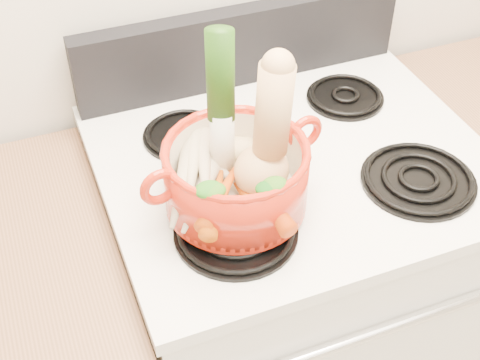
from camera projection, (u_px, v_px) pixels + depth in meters
name	position (u px, v px, depth m)	size (l,w,h in m)	color
stove_body	(284.00, 304.00, 1.69)	(0.76, 0.65, 0.92)	white
cooktop	(294.00, 161.00, 1.37)	(0.78, 0.67, 0.03)	white
control_backsplash	(241.00, 46.00, 1.51)	(0.76, 0.05, 0.18)	black
oven_handle	(367.00, 336.00, 1.24)	(0.02, 0.02, 0.60)	silver
burner_front_left	(236.00, 231.00, 1.19)	(0.22, 0.22, 0.02)	black
burner_front_right	(419.00, 179.00, 1.29)	(0.22, 0.22, 0.02)	black
burner_back_left	(184.00, 134.00, 1.40)	(0.17, 0.17, 0.02)	black
burner_back_right	(345.00, 96.00, 1.50)	(0.17, 0.17, 0.02)	black
dutch_oven	(236.00, 177.00, 1.19)	(0.26, 0.26, 0.13)	#B4220F
pot_handle_left	(160.00, 187.00, 1.10)	(0.07, 0.07, 0.02)	#B4220F
pot_handle_right	(305.00, 132.00, 1.21)	(0.07, 0.07, 0.02)	#B4220F
squash	(263.00, 133.00, 1.13)	(0.11, 0.11, 0.26)	#DDAD71
leek	(222.00, 107.00, 1.14)	(0.05, 0.05, 0.31)	silver
ginger	(234.00, 150.00, 1.27)	(0.08, 0.06, 0.05)	tan
parsnip_0	(197.00, 180.00, 1.21)	(0.04, 0.04, 0.20)	beige
parsnip_1	(204.00, 185.00, 1.18)	(0.04, 0.04, 0.21)	#EFE4C2
parsnip_2	(207.00, 160.00, 1.22)	(0.04, 0.04, 0.18)	beige
parsnip_3	(183.00, 181.00, 1.18)	(0.04, 0.04, 0.20)	beige
parsnip_4	(204.00, 167.00, 1.19)	(0.04, 0.04, 0.19)	beige
parsnip_5	(193.00, 164.00, 1.19)	(0.04, 0.04, 0.19)	beige
carrot_0	(247.00, 200.00, 1.17)	(0.03, 0.03, 0.15)	#C75E09
carrot_1	(215.00, 204.00, 1.15)	(0.03, 0.03, 0.15)	#DA590A
carrot_2	(265.00, 196.00, 1.16)	(0.03, 0.03, 0.18)	red
carrot_3	(221.00, 198.00, 1.15)	(0.03, 0.03, 0.16)	#C13709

